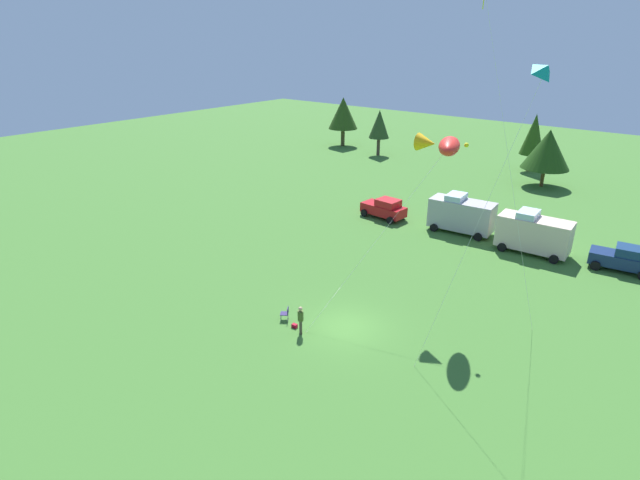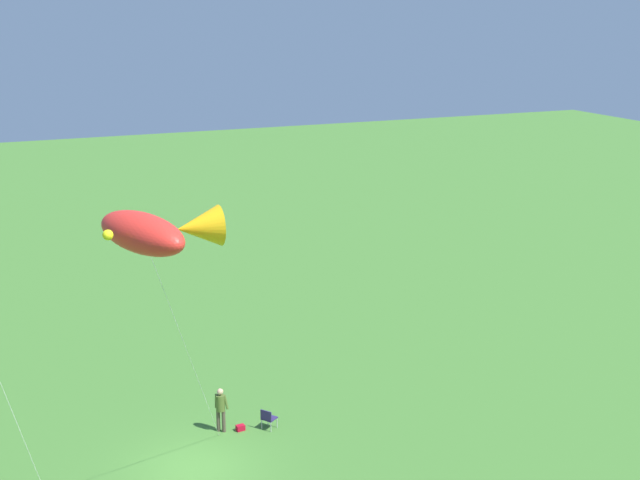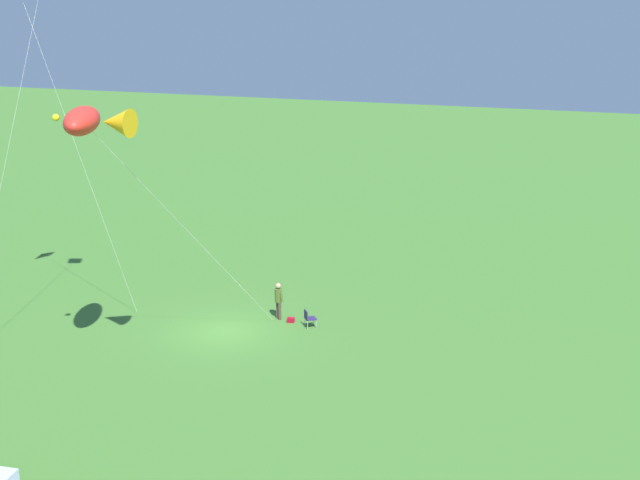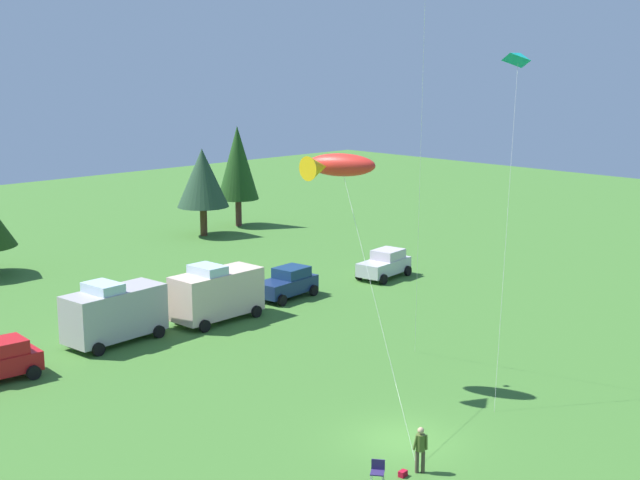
# 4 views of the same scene
# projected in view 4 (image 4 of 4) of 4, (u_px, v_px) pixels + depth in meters

# --- Properties ---
(ground_plane) EXTENTS (160.00, 160.00, 0.00)m
(ground_plane) POSITION_uv_depth(u_px,v_px,m) (403.00, 440.00, 34.96)
(ground_plane) COLOR #3C6E2A
(person_kite_flyer) EXTENTS (0.54, 0.49, 1.74)m
(person_kite_flyer) POSITION_uv_depth(u_px,v_px,m) (420.00, 446.00, 32.04)
(person_kite_flyer) COLOR #483D30
(person_kite_flyer) RESTS_ON ground
(folding_chair) EXTENTS (0.67, 0.67, 0.82)m
(folding_chair) POSITION_uv_depth(u_px,v_px,m) (378.00, 470.00, 31.38)
(folding_chair) COLOR #2C2255
(folding_chair) RESTS_ON ground
(backpack_on_grass) EXTENTS (0.34, 0.26, 0.22)m
(backpack_on_grass) POSITION_uv_depth(u_px,v_px,m) (403.00, 474.00, 31.91)
(backpack_on_grass) COLOR #A70D21
(backpack_on_grass) RESTS_ON ground
(van_motorhome_grey) EXTENTS (5.58, 3.00, 3.34)m
(van_motorhome_grey) POSITION_uv_depth(u_px,v_px,m) (114.00, 312.00, 46.72)
(van_motorhome_grey) COLOR #A7A0A2
(van_motorhome_grey) RESTS_ON ground
(van_camper_beige) EXTENTS (5.51, 2.84, 3.34)m
(van_camper_beige) POSITION_uv_depth(u_px,v_px,m) (217.00, 293.00, 50.60)
(van_camper_beige) COLOR beige
(van_camper_beige) RESTS_ON ground
(car_navy_hatch) EXTENTS (4.38, 2.62, 1.89)m
(car_navy_hatch) POSITION_uv_depth(u_px,v_px,m) (288.00, 283.00, 55.60)
(car_navy_hatch) COLOR navy
(car_navy_hatch) RESTS_ON ground
(car_silver_compact) EXTENTS (4.42, 2.71, 1.89)m
(car_silver_compact) POSITION_uv_depth(u_px,v_px,m) (385.00, 264.00, 60.71)
(car_silver_compact) COLOR #BDBAC1
(car_silver_compact) RESTS_ON ground
(kite_large_fish) EXTENTS (5.26, 9.71, 10.68)m
(kite_large_fish) POSITION_uv_depth(u_px,v_px,m) (335.00, 166.00, 38.66)
(kite_large_fish) COLOR red
(kite_large_fish) RESTS_ON ground
(kite_diamond_blue) EXTENTS (4.33, 3.69, 18.20)m
(kite_diamond_blue) POSITION_uv_depth(u_px,v_px,m) (425.00, 10.00, 37.52)
(kite_diamond_blue) COLOR blue
(kite_diamond_blue) RESTS_ON ground
(kite_delta_teal) EXTENTS (4.19, 2.57, 15.13)m
(kite_delta_teal) POSITION_uv_depth(u_px,v_px,m) (520.00, 59.00, 38.68)
(kite_delta_teal) COLOR #0D8D8C
(kite_delta_teal) RESTS_ON ground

